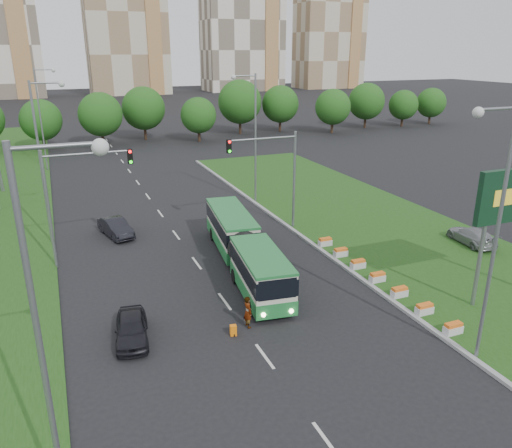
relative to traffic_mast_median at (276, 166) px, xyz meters
name	(u,v)px	position (x,y,z in m)	size (l,w,h in m)	color
ground	(271,292)	(-4.78, -10.00, -5.35)	(360.00, 360.00, 0.00)	black
grass_median	(374,224)	(8.22, -2.00, -5.27)	(14.00, 60.00, 0.15)	#1E4513
median_kerb	(300,235)	(1.27, -2.00, -5.26)	(0.30, 60.00, 0.18)	gray
lane_markings	(156,207)	(-7.78, 10.00, -5.35)	(0.20, 100.00, 0.01)	beige
flower_planters	(377,277)	(1.92, -11.40, -4.90)	(1.10, 13.70, 0.60)	silver
traffic_mast_median	(276,166)	(0.00, 0.00, 0.00)	(5.76, 0.32, 8.00)	gray
traffic_mast_left	(73,189)	(-15.16, -1.00, 0.00)	(5.76, 0.32, 8.00)	gray
street_lamps	(178,166)	(-7.78, 0.00, 0.65)	(36.00, 60.00, 12.00)	gray
tree_line	(190,112)	(5.22, 45.00, -0.85)	(120.00, 8.00, 9.00)	#1B4E15
apartment_tower_ceast	(124,13)	(10.22, 140.00, 19.65)	(25.00, 15.00, 50.00)	beige
apartment_tower_east	(242,21)	(50.22, 140.00, 18.15)	(27.00, 15.00, 47.00)	silver
midrise_east	(329,33)	(85.22, 140.00, 14.65)	(24.00, 14.00, 40.00)	beige
articulated_bus	(242,247)	(-5.14, -5.97, -3.82)	(2.37, 15.18, 2.50)	beige
car_left_near	(131,328)	(-13.46, -12.13, -4.67)	(1.60, 3.98, 1.35)	black
car_left_far	(116,227)	(-12.21, 3.62, -4.64)	(1.50, 4.29, 1.41)	black
car_median	(472,236)	(12.32, -8.58, -4.57)	(1.76, 4.32, 1.25)	gray
pedestrian	(248,312)	(-7.54, -13.15, -4.46)	(0.65, 0.43, 1.78)	gray
shopping_trolley	(233,330)	(-8.54, -13.65, -5.07)	(0.33, 0.35, 0.57)	orange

